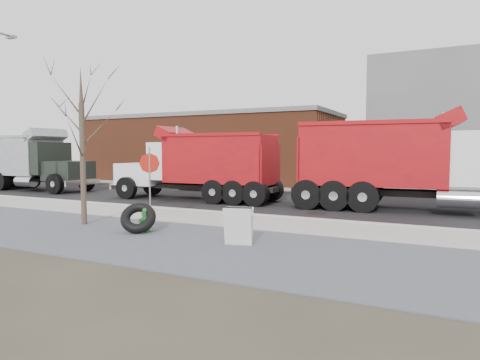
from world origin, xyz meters
The scene contains 16 objects.
ground centered at (0.00, 0.00, 0.00)m, with size 120.00×120.00×0.00m, color #383328.
gravel_verge centered at (0.00, -3.50, 0.01)m, with size 60.00×5.00×0.03m, color slate.
sidewalk centered at (0.00, 0.25, 0.03)m, with size 60.00×2.50×0.06m, color #9E9B93.
curb centered at (0.00, 1.55, 0.06)m, with size 60.00×0.15×0.11m, color #9E9B93.
road centered at (0.00, 6.30, 0.01)m, with size 60.00×9.40×0.02m, color black.
far_sidewalk centered at (0.00, 12.00, 0.03)m, with size 60.00×2.00×0.06m, color #9E9B93.
building_grey centered at (9.00, 18.00, 4.00)m, with size 12.00×10.00×8.00m.
building_brick centered at (-10.00, 17.00, 2.65)m, with size 20.20×8.20×5.30m.
bare_tree centered at (-3.20, -2.60, 3.30)m, with size 3.20×3.20×5.20m.
fire_hydrant centered at (-0.54, -2.70, 0.35)m, with size 0.44×0.43×0.77m.
truck_tire centered at (-0.65, -2.92, 0.46)m, with size 1.37×1.32×0.97m.
stop_sign centered at (-1.65, -1.10, 1.77)m, with size 0.64×0.34×2.58m.
sandwich_board centered at (2.79, -3.11, 0.53)m, with size 0.80×0.61×0.99m.
dump_truck_red_a centered at (6.03, 5.63, 2.03)m, with size 10.13×3.38×4.00m.
dump_truck_red_b centered at (-3.38, 4.98, 1.83)m, with size 8.54×2.76×3.59m.
dump_truck_grey centered at (-15.75, 4.95, 1.89)m, with size 8.21×2.64×3.70m.
Camera 1 is at (7.71, -12.83, 2.47)m, focal length 32.00 mm.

